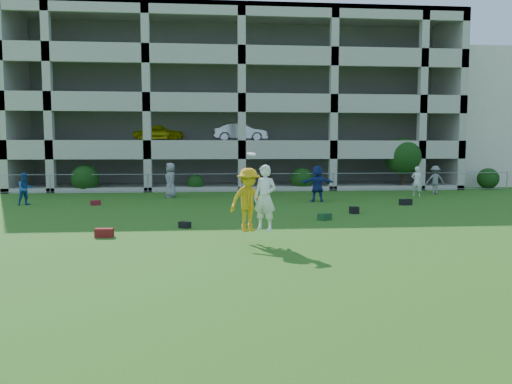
{
  "coord_description": "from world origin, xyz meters",
  "views": [
    {
      "loc": [
        -2.04,
        -13.01,
        2.83
      ],
      "look_at": [
        -0.57,
        3.0,
        1.4
      ],
      "focal_mm": 35.0,
      "sensor_mm": 36.0,
      "label": 1
    }
  ],
  "objects": [
    {
      "name": "crate_d",
      "position": [
        4.12,
        7.8,
        0.15
      ],
      "size": [
        0.36,
        0.36,
        0.3
      ],
      "primitive_type": "cube",
      "rotation": [
        0.0,
        0.0,
        0.04
      ],
      "color": "black",
      "rests_on": "ground"
    },
    {
      "name": "bystander_e",
      "position": [
        9.93,
        14.94,
        0.87
      ],
      "size": [
        0.76,
        0.71,
        1.75
      ],
      "primitive_type": "imported",
      "rotation": [
        0.0,
        0.0,
        2.54
      ],
      "color": "silver",
      "rests_on": "ground"
    },
    {
      "name": "bystander_c",
      "position": [
        -4.3,
        15.62,
        0.99
      ],
      "size": [
        0.84,
        1.09,
        1.98
      ],
      "primitive_type": "imported",
      "rotation": [
        0.0,
        0.0,
        -1.34
      ],
      "color": "gray",
      "rests_on": "ground"
    },
    {
      "name": "bystander_f",
      "position": [
        11.67,
        16.31,
        0.87
      ],
      "size": [
        1.21,
        0.82,
        1.73
      ],
      "primitive_type": "imported",
      "rotation": [
        0.0,
        0.0,
        2.97
      ],
      "color": "slate",
      "rests_on": "ground"
    },
    {
      "name": "stucco_building",
      "position": [
        23.0,
        28.0,
        5.0
      ],
      "size": [
        16.0,
        14.0,
        10.0
      ],
      "primitive_type": "cube",
      "color": "beige",
      "rests_on": "ground"
    },
    {
      "name": "bystander_d",
      "position": [
        3.56,
        12.7,
        0.95
      ],
      "size": [
        1.78,
        0.65,
        1.89
      ],
      "primitive_type": "imported",
      "rotation": [
        0.0,
        0.0,
        3.09
      ],
      "color": "navy",
      "rests_on": "ground"
    },
    {
      "name": "bag_black_b",
      "position": [
        -2.96,
        4.59,
        0.11
      ],
      "size": [
        0.47,
        0.45,
        0.22
      ],
      "primitive_type": "cube",
      "rotation": [
        0.0,
        0.0,
        -0.7
      ],
      "color": "black",
      "rests_on": "ground"
    },
    {
      "name": "fence",
      "position": [
        0.0,
        19.0,
        0.61
      ],
      "size": [
        36.06,
        0.06,
        1.2
      ],
      "color": "gray",
      "rests_on": "ground"
    },
    {
      "name": "bag_green_c",
      "position": [
        2.42,
        6.05,
        0.13
      ],
      "size": [
        0.61,
        0.59,
        0.26
      ],
      "primitive_type": "cube",
      "rotation": [
        0.0,
        0.0,
        0.68
      ],
      "color": "#143814",
      "rests_on": "ground"
    },
    {
      "name": "frisbee_contest",
      "position": [
        -0.79,
        1.57,
        1.32
      ],
      "size": [
        1.58,
        1.3,
        2.36
      ],
      "color": "gold",
      "rests_on": "ground"
    },
    {
      "name": "parking_garage",
      "position": [
        -0.01,
        27.7,
        6.01
      ],
      "size": [
        30.0,
        14.0,
        12.0
      ],
      "color": "#9E998C",
      "rests_on": "ground"
    },
    {
      "name": "bag_green_g",
      "position": [
        0.03,
        10.96,
        0.12
      ],
      "size": [
        0.56,
        0.43,
        0.25
      ],
      "primitive_type": "cube",
      "rotation": [
        0.0,
        0.0,
        -0.29
      ],
      "color": "#153A23",
      "rests_on": "ground"
    },
    {
      "name": "ground",
      "position": [
        0.0,
        0.0,
        0.0
      ],
      "size": [
        100.0,
        100.0,
        0.0
      ],
      "primitive_type": "plane",
      "color": "#235114",
      "rests_on": "ground"
    },
    {
      "name": "shrub_row",
      "position": [
        4.59,
        19.7,
        1.51
      ],
      "size": [
        34.38,
        2.52,
        3.5
      ],
      "color": "#163D11",
      "rests_on": "ground"
    },
    {
      "name": "bystander_a",
      "position": [
        -11.16,
        12.45,
        0.8
      ],
      "size": [
        0.99,
        0.96,
        1.6
      ],
      "primitive_type": "imported",
      "rotation": [
        0.0,
        0.0,
        0.67
      ],
      "color": "#1E498C",
      "rests_on": "ground"
    },
    {
      "name": "bag_red_f",
      "position": [
        -7.7,
        12.06,
        0.12
      ],
      "size": [
        0.53,
        0.46,
        0.24
      ],
      "primitive_type": "cube",
      "rotation": [
        0.0,
        0.0,
        0.5
      ],
      "color": "#5E1710",
      "rests_on": "ground"
    },
    {
      "name": "bag_black_e",
      "position": [
        7.58,
        10.72,
        0.15
      ],
      "size": [
        0.66,
        0.45,
        0.3
      ],
      "primitive_type": "cube",
      "rotation": [
        0.0,
        0.0,
        0.28
      ],
      "color": "black",
      "rests_on": "ground"
    },
    {
      "name": "bag_red_a",
      "position": [
        -5.41,
        2.99,
        0.14
      ],
      "size": [
        0.57,
        0.33,
        0.28
      ],
      "primitive_type": "cube",
      "rotation": [
        0.0,
        0.0,
        -0.06
      ],
      "color": "#5E1012",
      "rests_on": "ground"
    }
  ]
}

